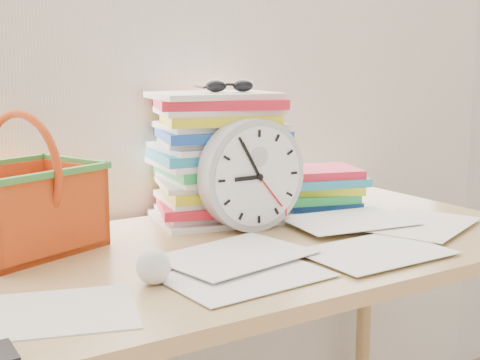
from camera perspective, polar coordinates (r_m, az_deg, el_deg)
desk at (r=1.43m, az=-0.16°, el=-8.48°), size 1.40×0.70×0.75m
paper_stack at (r=1.61m, az=-1.88°, el=2.02°), size 0.36×0.32×0.31m
clock at (r=1.51m, az=1.02°, el=0.44°), size 0.26×0.05×0.26m
sunglasses at (r=1.58m, az=-0.90°, el=8.04°), size 0.16×0.15×0.03m
book_stack at (r=1.78m, az=6.69°, el=-0.64°), size 0.30×0.27×0.10m
basket at (r=1.41m, az=-18.07°, el=-0.27°), size 0.34×0.30×0.28m
crumpled_ball at (r=1.18m, az=-7.44°, el=-7.31°), size 0.06×0.06×0.06m
scattered_papers at (r=1.41m, az=-0.16°, el=-5.36°), size 1.26×0.42×0.02m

